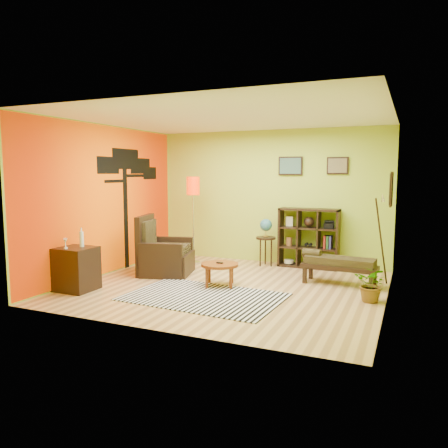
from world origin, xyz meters
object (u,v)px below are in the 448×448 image
at_px(coffee_table, 220,266).
at_px(armchair, 163,256).
at_px(side_cabinet, 76,269).
at_px(bench, 337,263).
at_px(globe_table, 266,230).
at_px(floor_lamp, 193,194).
at_px(potted_plant, 372,288).
at_px(cube_shelf, 309,238).

distance_m(coffee_table, armchair, 1.41).
height_order(side_cabinet, bench, side_cabinet).
bearing_deg(globe_table, bench, -30.68).
relative_size(armchair, floor_lamp, 0.61).
distance_m(armchair, potted_plant, 3.83).
bearing_deg(bench, side_cabinet, -151.72).
bearing_deg(armchair, floor_lamp, 85.48).
bearing_deg(floor_lamp, globe_table, 13.54).
distance_m(cube_shelf, bench, 1.38).
relative_size(coffee_table, bench, 0.48).
bearing_deg(potted_plant, floor_lamp, 158.91).
relative_size(cube_shelf, bench, 0.92).
distance_m(armchair, globe_table, 2.18).
height_order(armchair, bench, armchair).
relative_size(coffee_table, cube_shelf, 0.52).
xyz_separation_m(floor_lamp, globe_table, (1.48, 0.36, -0.74)).
bearing_deg(globe_table, armchair, -137.26).
height_order(side_cabinet, cube_shelf, cube_shelf).
bearing_deg(cube_shelf, bench, -56.92).
bearing_deg(cube_shelf, side_cabinet, -134.07).
relative_size(side_cabinet, potted_plant, 1.90).
xyz_separation_m(coffee_table, bench, (1.82, 0.89, 0.04)).
distance_m(coffee_table, bench, 2.02).
distance_m(coffee_table, globe_table, 1.90).
bearing_deg(side_cabinet, globe_table, 53.24).
xyz_separation_m(coffee_table, armchair, (-1.35, 0.39, 0.00)).
height_order(side_cabinet, globe_table, side_cabinet).
bearing_deg(side_cabinet, potted_plant, 15.28).
xyz_separation_m(globe_table, cube_shelf, (0.86, 0.19, -0.14)).
relative_size(globe_table, bench, 0.75).
bearing_deg(potted_plant, side_cabinet, -164.72).
relative_size(cube_shelf, potted_plant, 2.23).
bearing_deg(globe_table, potted_plant, -38.68).
distance_m(bench, potted_plant, 1.07).
relative_size(coffee_table, potted_plant, 1.17).
height_order(coffee_table, bench, bench).
bearing_deg(floor_lamp, bench, -10.85).
bearing_deg(coffee_table, bench, 26.22).
bearing_deg(floor_lamp, potted_plant, -21.09).
xyz_separation_m(globe_table, bench, (1.60, -0.95, -0.36)).
bearing_deg(bench, globe_table, 149.32).
relative_size(side_cabinet, floor_lamp, 0.56).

